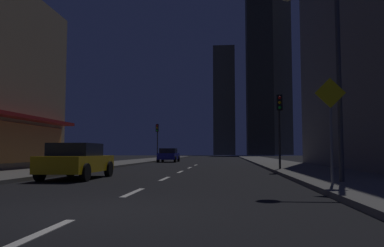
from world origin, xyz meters
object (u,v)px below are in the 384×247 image
(car_parked_far, at_px, (169,155))
(traffic_light_far_left, at_px, (157,134))
(fire_hydrant_far_left, at_px, (106,161))
(pedestrian_crossing_sign, at_px, (331,121))
(street_lamp_right, at_px, (312,32))
(car_parked_near, at_px, (77,161))
(traffic_light_near_right, at_px, (279,115))

(car_parked_far, distance_m, traffic_light_far_left, 4.73)
(car_parked_far, xyz_separation_m, traffic_light_far_left, (-1.90, 3.58, 2.45))
(fire_hydrant_far_left, distance_m, traffic_light_far_left, 17.66)
(fire_hydrant_far_left, height_order, pedestrian_crossing_sign, pedestrian_crossing_sign)
(traffic_light_far_left, xyz_separation_m, pedestrian_crossing_sign, (11.10, -31.73, -1.18))
(car_parked_far, height_order, street_lamp_right, street_lamp_right)
(car_parked_far, distance_m, pedestrian_crossing_sign, 29.65)
(pedestrian_crossing_sign, bearing_deg, street_lamp_right, 101.11)
(car_parked_far, relative_size, pedestrian_crossing_sign, 1.34)
(traffic_light_far_left, distance_m, street_lamp_right, 32.54)
(fire_hydrant_far_left, bearing_deg, car_parked_far, 80.58)
(car_parked_far, xyz_separation_m, fire_hydrant_far_left, (-2.30, -13.86, -0.29))
(street_lamp_right, bearing_deg, car_parked_near, 164.69)
(traffic_light_far_left, bearing_deg, fire_hydrant_far_left, -91.31)
(car_parked_near, relative_size, car_parked_far, 1.00)
(pedestrian_crossing_sign, bearing_deg, fire_hydrant_far_left, 128.83)
(car_parked_near, relative_size, pedestrian_crossing_sign, 1.34)
(street_lamp_right, bearing_deg, traffic_light_near_right, 89.22)
(traffic_light_far_left, relative_size, street_lamp_right, 0.64)
(traffic_light_near_right, relative_size, street_lamp_right, 0.64)
(car_parked_near, distance_m, traffic_light_far_left, 28.32)
(fire_hydrant_far_left, distance_m, street_lamp_right, 17.94)
(car_parked_far, height_order, fire_hydrant_far_left, car_parked_far)
(car_parked_far, xyz_separation_m, street_lamp_right, (8.98, -27.03, 4.33))
(traffic_light_near_right, relative_size, pedestrian_crossing_sign, 1.33)
(traffic_light_near_right, bearing_deg, car_parked_near, -144.87)
(traffic_light_far_left, relative_size, pedestrian_crossing_sign, 1.33)
(fire_hydrant_far_left, bearing_deg, traffic_light_near_right, -20.70)
(traffic_light_near_right, bearing_deg, pedestrian_crossing_sign, -89.43)
(car_parked_near, xyz_separation_m, street_lamp_right, (8.98, -2.46, 4.33))
(traffic_light_near_right, xyz_separation_m, pedestrian_crossing_sign, (0.10, -9.98, -1.18))
(fire_hydrant_far_left, height_order, traffic_light_far_left, traffic_light_far_left)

